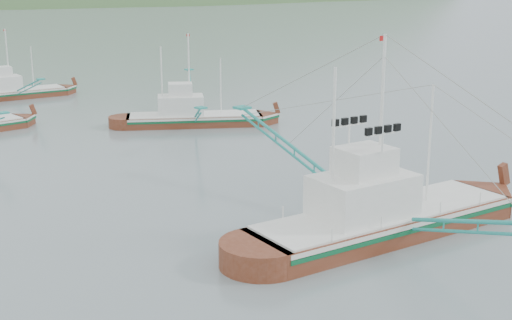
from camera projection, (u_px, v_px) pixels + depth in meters
ground at (322, 234)px, 41.13m from camera, size 1200.00×1200.00×0.00m
main_boat at (381, 204)px, 40.46m from camera, size 17.20×30.38×12.34m
bg_boat_right at (193, 105)px, 69.94m from camera, size 16.44×21.89×9.70m
bg_boat_extra at (12, 88)px, 85.27m from camera, size 12.42×21.97×8.91m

